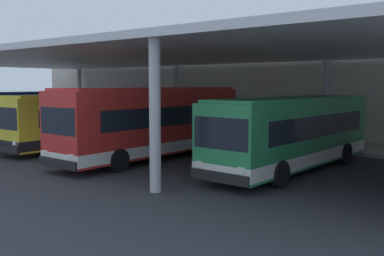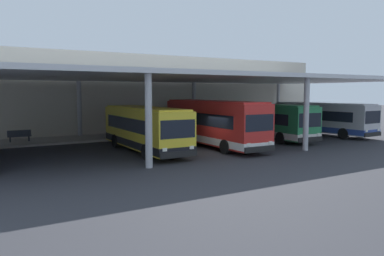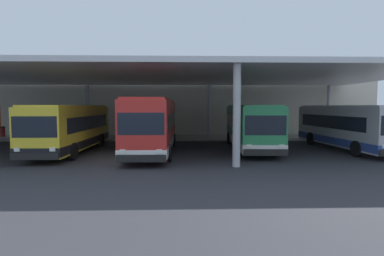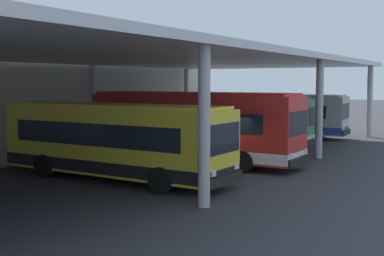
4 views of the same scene
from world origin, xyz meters
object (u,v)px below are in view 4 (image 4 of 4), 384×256
at_px(bus_middle_bay, 192,126).
at_px(bus_far_bay, 229,120).
at_px(bus_second_bay, 114,140).
at_px(bus_departing, 275,114).

relative_size(bus_middle_bay, bus_far_bay, 1.07).
bearing_deg(bus_middle_bay, bus_second_bay, 175.57).
bearing_deg(bus_departing, bus_second_bay, -178.13).
distance_m(bus_second_bay, bus_far_bay, 12.45).
bearing_deg(bus_second_bay, bus_departing, 1.87).
height_order(bus_second_bay, bus_far_bay, same).
xyz_separation_m(bus_middle_bay, bus_departing, (13.69, 1.06, -0.19)).
height_order(bus_second_bay, bus_middle_bay, bus_middle_bay).
xyz_separation_m(bus_second_bay, bus_far_bay, (12.41, 0.96, 0.00)).
bearing_deg(bus_middle_bay, bus_departing, 4.43).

